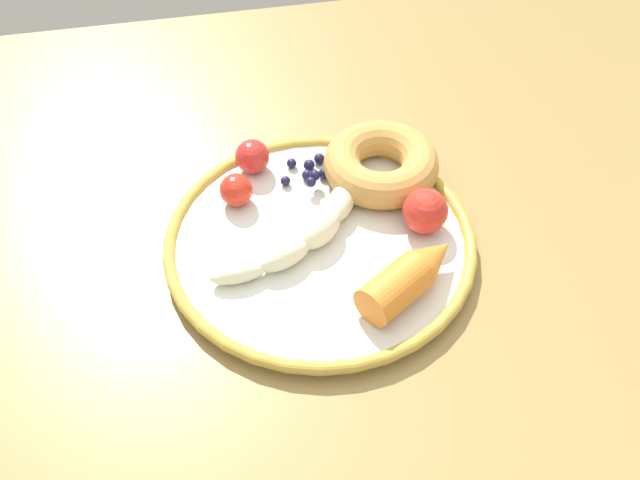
{
  "coord_description": "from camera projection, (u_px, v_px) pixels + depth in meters",
  "views": [
    {
      "loc": [
        0.11,
        0.49,
        1.27
      ],
      "look_at": [
        0.02,
        0.03,
        0.75
      ],
      "focal_mm": 41.45,
      "sensor_mm": 36.0,
      "label": 1
    }
  ],
  "objects": [
    {
      "name": "blueberry_pile",
      "position": [
        308.0,
        171.0,
        0.75
      ],
      "size": [
        0.05,
        0.05,
        0.02
      ],
      "color": "#191638",
      "rests_on": "plate"
    },
    {
      "name": "banana",
      "position": [
        311.0,
        225.0,
        0.69
      ],
      "size": [
        0.17,
        0.15,
        0.03
      ],
      "color": "beige",
      "rests_on": "plate"
    },
    {
      "name": "carrot_orange",
      "position": [
        411.0,
        275.0,
        0.64
      ],
      "size": [
        0.11,
        0.09,
        0.04
      ],
      "color": "orange",
      "rests_on": "plate"
    },
    {
      "name": "tomato_far",
      "position": [
        236.0,
        190.0,
        0.72
      ],
      "size": [
        0.03,
        0.03,
        0.03
      ],
      "primitive_type": "sphere",
      "color": "red",
      "rests_on": "plate"
    },
    {
      "name": "donut",
      "position": [
        381.0,
        164.0,
        0.74
      ],
      "size": [
        0.16,
        0.16,
        0.04
      ],
      "primitive_type": "torus",
      "rotation": [
        0.0,
        0.0,
        0.77
      ],
      "color": "#C08C44",
      "rests_on": "plate"
    },
    {
      "name": "tomato_near",
      "position": [
        252.0,
        157.0,
        0.75
      ],
      "size": [
        0.04,
        0.04,
        0.04
      ],
      "primitive_type": "sphere",
      "color": "red",
      "rests_on": "plate"
    },
    {
      "name": "dining_table",
      "position": [
        332.0,
        279.0,
        0.8
      ],
      "size": [
        1.11,
        0.81,
        0.74
      ],
      "color": "olive",
      "rests_on": "ground_plane"
    },
    {
      "name": "plate",
      "position": [
        320.0,
        242.0,
        0.7
      ],
      "size": [
        0.3,
        0.3,
        0.02
      ],
      "color": "silver",
      "rests_on": "dining_table"
    },
    {
      "name": "tomato_mid",
      "position": [
        425.0,
        211.0,
        0.69
      ],
      "size": [
        0.04,
        0.04,
        0.04
      ],
      "primitive_type": "sphere",
      "color": "red",
      "rests_on": "plate"
    }
  ]
}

